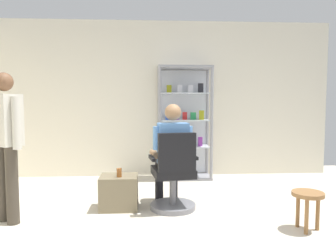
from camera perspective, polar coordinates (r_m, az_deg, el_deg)
ground_plane at (r=3.10m, az=0.95°, el=-20.99°), size 7.20×7.20×0.00m
back_wall at (r=5.80m, az=-1.37°, el=4.68°), size 6.00×0.10×2.70m
display_cabinet_main at (r=5.60m, az=2.83°, el=0.72°), size 0.90×0.45×1.90m
office_chair at (r=4.01m, az=1.03°, el=-9.08°), size 0.60×0.56×0.96m
seated_shopkeeper at (r=4.10m, az=0.53°, el=-4.22°), size 0.53×0.60×1.29m
storage_crate at (r=4.16m, az=-8.52°, el=-11.29°), size 0.46×0.39×0.41m
tea_glass at (r=4.04m, az=-8.50°, el=-8.02°), size 0.06×0.06×0.11m
standing_customer at (r=3.94m, az=-26.39°, el=-1.82°), size 0.43×0.40×1.63m
wooden_stool at (r=3.72m, az=23.14°, el=-11.70°), size 0.32×0.32×0.40m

